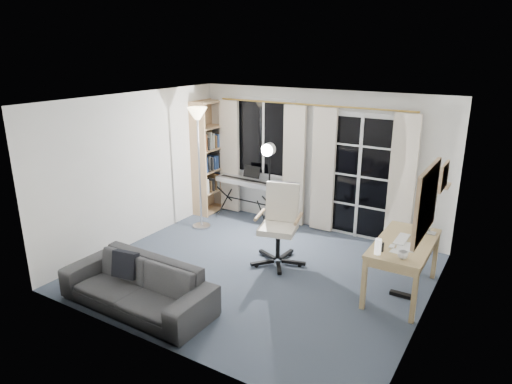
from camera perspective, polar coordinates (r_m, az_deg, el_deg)
floor at (r=6.60m, az=0.19°, el=-9.96°), size 4.50×4.00×0.02m
window at (r=8.23m, az=1.06°, el=6.80°), size 1.20×0.08×1.40m
french_door at (r=7.61m, az=12.82°, el=1.79°), size 1.32×0.09×2.11m
curtains at (r=7.82m, az=6.48°, el=3.07°), size 3.60×0.07×2.13m
bookshelf at (r=8.78m, az=-5.59°, el=4.15°), size 0.36×1.00×2.13m
torchiere_lamp at (r=7.72m, az=-7.27°, el=7.42°), size 0.43×0.43×2.11m
keyboard_piano at (r=8.27m, az=-0.93°, el=1.17°), size 1.29×0.66×0.93m
studio_light at (r=7.43m, az=1.58°, el=3.99°), size 0.31×0.32×1.61m
office_chair at (r=6.67m, az=3.08°, el=-3.09°), size 0.81×0.79×1.17m
desk at (r=6.10m, az=18.01°, el=-6.69°), size 0.68×1.34×0.71m
monitor at (r=6.35m, az=21.02°, el=-2.57°), size 0.17×0.51×0.45m
desk_clutter at (r=5.94m, az=16.86°, el=-7.96°), size 0.42×0.81×0.90m
mug at (r=5.57m, az=17.90°, el=-7.39°), size 0.12×0.09×0.12m
wall_mirror at (r=4.96m, az=20.52°, el=-1.12°), size 0.04×0.94×0.74m
framed_print at (r=5.80m, az=22.43°, el=1.81°), size 0.03×0.42×0.32m
wall_shelf at (r=6.33m, az=22.40°, el=1.27°), size 0.16×0.30×0.18m
sofa at (r=5.79m, az=-14.74°, el=-10.38°), size 1.98×0.60×0.77m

